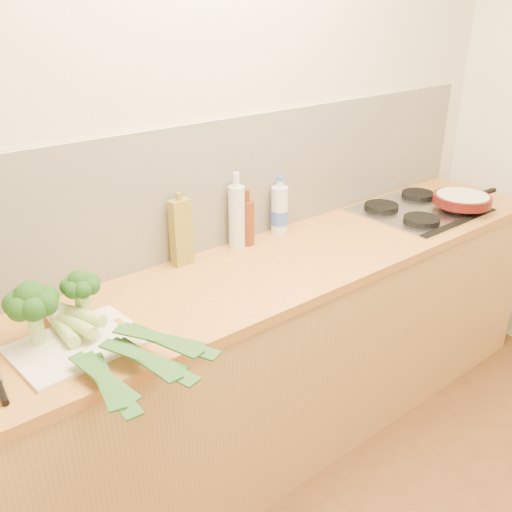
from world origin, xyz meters
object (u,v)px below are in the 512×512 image
(skillet, at_px, (463,199))
(chopping_board, at_px, (78,344))
(gas_hob, at_px, (420,209))
(chefs_knife, at_px, (0,387))

(skillet, bearing_deg, chopping_board, -178.30)
(gas_hob, height_order, chefs_knife, gas_hob)
(chopping_board, distance_m, skillet, 1.99)
(chopping_board, bearing_deg, skillet, -5.94)
(chopping_board, height_order, chefs_knife, chefs_knife)
(chopping_board, xyz_separation_m, chefs_knife, (-0.26, -0.07, 0.00))
(gas_hob, bearing_deg, chefs_knife, -176.48)
(gas_hob, relative_size, chefs_knife, 2.16)
(chopping_board, relative_size, chefs_knife, 1.43)
(gas_hob, relative_size, chopping_board, 1.51)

